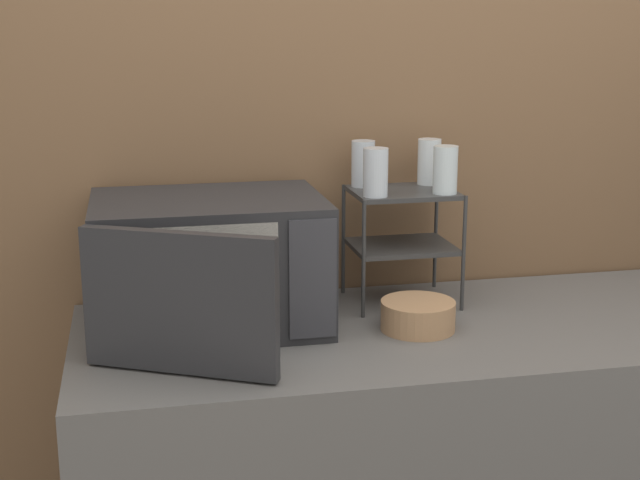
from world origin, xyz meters
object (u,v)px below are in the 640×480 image
at_px(glass_front_right, 445,170).
at_px(bowl, 418,316).
at_px(dish_rack, 402,222).
at_px(glass_front_left, 376,172).
at_px(microwave, 208,264).
at_px(glass_back_left, 363,164).
at_px(glass_back_right, 429,162).

relative_size(glass_front_right, bowl, 0.67).
bearing_deg(bowl, dish_rack, 83.44).
bearing_deg(glass_front_left, microwave, -175.93).
xyz_separation_m(microwave, glass_back_left, (0.42, 0.17, 0.20)).
relative_size(glass_front_left, glass_front_right, 1.00).
bearing_deg(glass_back_left, glass_back_right, -1.37).
xyz_separation_m(microwave, dish_rack, (0.51, 0.09, 0.06)).
bearing_deg(glass_back_right, glass_front_left, -144.07).
xyz_separation_m(dish_rack, bowl, (-0.03, -0.22, -0.18)).
bearing_deg(glass_front_left, glass_back_right, 35.93).
height_order(microwave, glass_front_right, glass_front_right).
bearing_deg(dish_rack, bowl, -96.56).
relative_size(dish_rack, glass_front_left, 2.49).
height_order(microwave, dish_rack, microwave).
height_order(glass_front_left, glass_back_left, same).
distance_m(glass_front_left, glass_front_right, 0.18).
bearing_deg(dish_rack, glass_back_right, 36.73).
distance_m(glass_front_right, bowl, 0.38).
height_order(glass_front_right, glass_back_left, same).
distance_m(dish_rack, glass_front_right, 0.18).
distance_m(glass_front_left, bowl, 0.37).
bearing_deg(bowl, glass_front_left, 112.73).
xyz_separation_m(dish_rack, glass_front_right, (0.09, -0.06, 0.14)).
bearing_deg(microwave, glass_front_left, 4.07).
height_order(glass_back_left, bowl, glass_back_left).
bearing_deg(dish_rack, microwave, -169.57).
bearing_deg(glass_front_left, glass_back_left, 88.08).
height_order(glass_back_right, bowl, glass_back_right).
distance_m(glass_back_right, bowl, 0.45).
distance_m(dish_rack, glass_back_left, 0.18).
bearing_deg(bowl, glass_back_right, 67.88).
xyz_separation_m(dish_rack, glass_front_left, (-0.09, -0.06, 0.14)).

